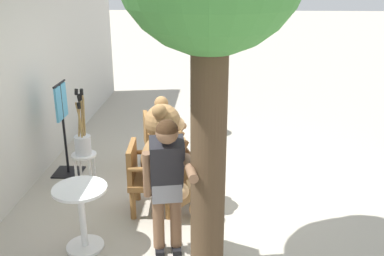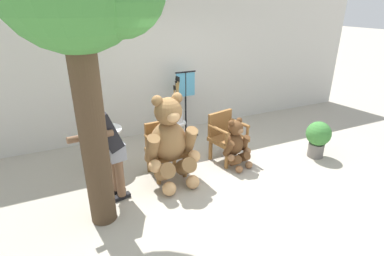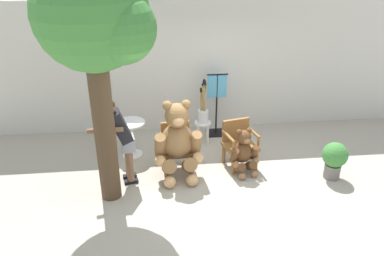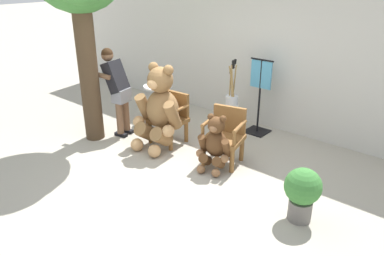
{
  "view_description": "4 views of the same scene",
  "coord_description": "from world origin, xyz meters",
  "px_view_note": "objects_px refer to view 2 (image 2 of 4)",
  "views": [
    {
      "loc": [
        -5.25,
        -0.18,
        2.78
      ],
      "look_at": [
        -0.03,
        0.1,
        0.88
      ],
      "focal_mm": 40.0,
      "sensor_mm": 36.0,
      "label": 1
    },
    {
      "loc": [
        -1.99,
        -3.52,
        2.64
      ],
      "look_at": [
        -0.15,
        0.52,
        0.77
      ],
      "focal_mm": 28.0,
      "sensor_mm": 36.0,
      "label": 2
    },
    {
      "loc": [
        -0.94,
        -5.33,
        3.71
      ],
      "look_at": [
        -0.33,
        0.34,
        0.94
      ],
      "focal_mm": 35.0,
      "sensor_mm": 36.0,
      "label": 3
    },
    {
      "loc": [
        3.56,
        -3.68,
        2.79
      ],
      "look_at": [
        0.2,
        0.28,
        0.58
      ],
      "focal_mm": 35.0,
      "sensor_mm": 36.0,
      "label": 4
    }
  ],
  "objects_px": {
    "white_stool": "(177,127)",
    "brush_bucket": "(177,112)",
    "wooden_chair_left": "(165,147)",
    "potted_plant": "(318,137)",
    "wooden_chair_right": "(226,135)",
    "clothing_display_stand": "(186,102)",
    "person_visitor": "(107,141)",
    "teddy_bear_large": "(170,141)",
    "teddy_bear_small": "(236,144)",
    "round_side_table": "(106,144)"
  },
  "relations": [
    {
      "from": "brush_bucket",
      "to": "teddy_bear_large",
      "type": "bearing_deg",
      "value": -116.42
    },
    {
      "from": "person_visitor",
      "to": "teddy_bear_large",
      "type": "bearing_deg",
      "value": 6.34
    },
    {
      "from": "person_visitor",
      "to": "brush_bucket",
      "type": "xyz_separation_m",
      "value": [
        1.54,
        1.31,
        -0.24
      ]
    },
    {
      "from": "teddy_bear_large",
      "to": "round_side_table",
      "type": "bearing_deg",
      "value": 136.33
    },
    {
      "from": "round_side_table",
      "to": "teddy_bear_small",
      "type": "bearing_deg",
      "value": -22.5
    },
    {
      "from": "round_side_table",
      "to": "potted_plant",
      "type": "height_order",
      "value": "round_side_table"
    },
    {
      "from": "person_visitor",
      "to": "white_stool",
      "type": "height_order",
      "value": "person_visitor"
    },
    {
      "from": "wooden_chair_right",
      "to": "round_side_table",
      "type": "bearing_deg",
      "value": 164.55
    },
    {
      "from": "wooden_chair_right",
      "to": "potted_plant",
      "type": "bearing_deg",
      "value": -21.73
    },
    {
      "from": "white_stool",
      "to": "round_side_table",
      "type": "bearing_deg",
      "value": -164.32
    },
    {
      "from": "wooden_chair_right",
      "to": "teddy_bear_small",
      "type": "xyz_separation_m",
      "value": [
        0.03,
        -0.29,
        -0.04
      ]
    },
    {
      "from": "brush_bucket",
      "to": "clothing_display_stand",
      "type": "distance_m",
      "value": 0.51
    },
    {
      "from": "wooden_chair_right",
      "to": "white_stool",
      "type": "bearing_deg",
      "value": 119.8
    },
    {
      "from": "white_stool",
      "to": "brush_bucket",
      "type": "bearing_deg",
      "value": -68.8
    },
    {
      "from": "wooden_chair_left",
      "to": "teddy_bear_large",
      "type": "height_order",
      "value": "teddy_bear_large"
    },
    {
      "from": "teddy_bear_small",
      "to": "wooden_chair_left",
      "type": "bearing_deg",
      "value": 166.34
    },
    {
      "from": "wooden_chair_right",
      "to": "teddy_bear_small",
      "type": "distance_m",
      "value": 0.29
    },
    {
      "from": "wooden_chair_right",
      "to": "round_side_table",
      "type": "relative_size",
      "value": 1.19
    },
    {
      "from": "wooden_chair_right",
      "to": "clothing_display_stand",
      "type": "bearing_deg",
      "value": 98.85
    },
    {
      "from": "teddy_bear_large",
      "to": "clothing_display_stand",
      "type": "xyz_separation_m",
      "value": [
        0.94,
        1.58,
        0.03
      ]
    },
    {
      "from": "potted_plant",
      "to": "brush_bucket",
      "type": "bearing_deg",
      "value": 143.21
    },
    {
      "from": "person_visitor",
      "to": "round_side_table",
      "type": "relative_size",
      "value": 2.16
    },
    {
      "from": "wooden_chair_right",
      "to": "white_stool",
      "type": "height_order",
      "value": "wooden_chair_right"
    },
    {
      "from": "teddy_bear_small",
      "to": "brush_bucket",
      "type": "relative_size",
      "value": 0.94
    },
    {
      "from": "wooden_chair_right",
      "to": "teddy_bear_small",
      "type": "relative_size",
      "value": 1.0
    },
    {
      "from": "wooden_chair_right",
      "to": "wooden_chair_left",
      "type": "bearing_deg",
      "value": 179.92
    },
    {
      "from": "person_visitor",
      "to": "brush_bucket",
      "type": "distance_m",
      "value": 2.04
    },
    {
      "from": "clothing_display_stand",
      "to": "potted_plant",
      "type": "bearing_deg",
      "value": -47.78
    },
    {
      "from": "wooden_chair_left",
      "to": "potted_plant",
      "type": "xyz_separation_m",
      "value": [
        2.71,
        -0.62,
        -0.07
      ]
    },
    {
      "from": "wooden_chair_left",
      "to": "potted_plant",
      "type": "relative_size",
      "value": 1.26
    },
    {
      "from": "person_visitor",
      "to": "clothing_display_stand",
      "type": "distance_m",
      "value": 2.53
    },
    {
      "from": "wooden_chair_left",
      "to": "brush_bucket",
      "type": "distance_m",
      "value": 1.15
    },
    {
      "from": "potted_plant",
      "to": "white_stool",
      "type": "bearing_deg",
      "value": 143.18
    },
    {
      "from": "brush_bucket",
      "to": "teddy_bear_small",
      "type": "bearing_deg",
      "value": -65.22
    },
    {
      "from": "clothing_display_stand",
      "to": "wooden_chair_right",
      "type": "bearing_deg",
      "value": -81.15
    },
    {
      "from": "teddy_bear_large",
      "to": "clothing_display_stand",
      "type": "bearing_deg",
      "value": 59.22
    },
    {
      "from": "potted_plant",
      "to": "teddy_bear_large",
      "type": "bearing_deg",
      "value": 172.31
    },
    {
      "from": "teddy_bear_large",
      "to": "white_stool",
      "type": "relative_size",
      "value": 3.08
    },
    {
      "from": "brush_bucket",
      "to": "potted_plant",
      "type": "height_order",
      "value": "brush_bucket"
    },
    {
      "from": "wooden_chair_left",
      "to": "teddy_bear_small",
      "type": "height_order",
      "value": "same"
    },
    {
      "from": "person_visitor",
      "to": "potted_plant",
      "type": "relative_size",
      "value": 2.28
    },
    {
      "from": "person_visitor",
      "to": "clothing_display_stand",
      "type": "height_order",
      "value": "person_visitor"
    },
    {
      "from": "clothing_display_stand",
      "to": "teddy_bear_small",
      "type": "bearing_deg",
      "value": -81.82
    },
    {
      "from": "wooden_chair_right",
      "to": "teddy_bear_large",
      "type": "relative_size",
      "value": 0.61
    },
    {
      "from": "wooden_chair_left",
      "to": "round_side_table",
      "type": "distance_m",
      "value": 1.0
    },
    {
      "from": "wooden_chair_left",
      "to": "person_visitor",
      "type": "bearing_deg",
      "value": -158.8
    },
    {
      "from": "white_stool",
      "to": "brush_bucket",
      "type": "xyz_separation_m",
      "value": [
        0.0,
        -0.0,
        0.32
      ]
    },
    {
      "from": "teddy_bear_large",
      "to": "wooden_chair_left",
      "type": "bearing_deg",
      "value": 91.67
    },
    {
      "from": "teddy_bear_small",
      "to": "white_stool",
      "type": "height_order",
      "value": "teddy_bear_small"
    },
    {
      "from": "wooden_chair_left",
      "to": "white_stool",
      "type": "bearing_deg",
      "value": 57.54
    }
  ]
}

